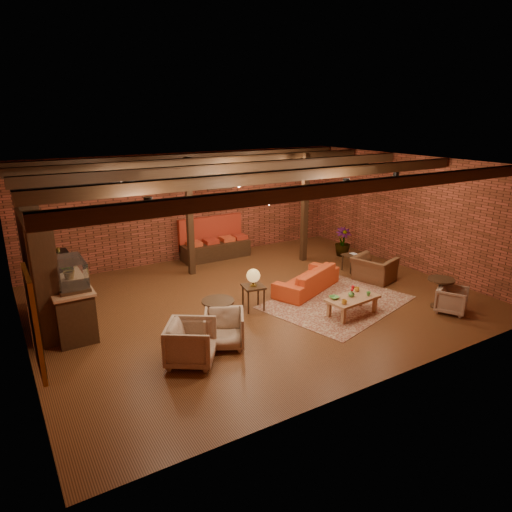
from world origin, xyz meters
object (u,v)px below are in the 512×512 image
side_table_book (352,256)px  plant_tall (345,214)px  sofa (307,279)px  side_table_lamp (253,279)px  round_table_left (218,310)px  armchair_right (374,265)px  armchair_a (191,341)px  coffee_table (352,299)px  armchair_far (452,299)px  armchair_b (224,327)px  round_table_right (440,288)px

side_table_book → plant_tall: 1.71m
sofa → side_table_lamp: side_table_lamp is taller
side_table_lamp → side_table_book: side_table_lamp is taller
round_table_left → armchair_right: size_ratio=0.68×
sofa → armchair_right: size_ratio=2.03×
side_table_book → armchair_a: bearing=-158.7°
side_table_lamp → plant_tall: plant_tall is taller
coffee_table → armchair_far: size_ratio=1.97×
armchair_far → plant_tall: plant_tall is taller
sofa → side_table_lamp: size_ratio=2.11×
round_table_left → armchair_a: bearing=-138.7°
side_table_book → armchair_far: bearing=-89.8°
sofa → armchair_right: armchair_right is taller
sofa → armchair_a: bearing=0.9°
armchair_a → armchair_b: 0.83m
armchair_b → armchair_right: armchair_right is taller
round_table_left → armchair_a: armchair_a is taller
armchair_a → plant_tall: plant_tall is taller
armchair_a → armchair_b: armchair_a is taller
armchair_far → armchair_a: bearing=141.3°
coffee_table → armchair_a: (-3.86, -0.06, 0.05)m
armchair_right → armchair_far: bearing=163.9°
armchair_right → round_table_right: 2.04m
sofa → round_table_left: bearing=-6.1°
round_table_left → round_table_right: (4.91, -1.51, -0.00)m
side_table_lamp → armchair_far: bearing=-32.9°
round_table_right → armchair_b: bearing=169.8°
armchair_b → plant_tall: (5.85, 3.28, 0.94)m
side_table_lamp → armchair_right: (3.70, -0.05, -0.30)m
armchair_b → side_table_book: 5.47m
armchair_b → armchair_far: (5.09, -1.24, -0.06)m
armchair_b → round_table_right: size_ratio=1.11×
armchair_b → plant_tall: plant_tall is taller
side_table_book → round_table_right: 2.95m
coffee_table → plant_tall: size_ratio=0.48×
round_table_left → armchair_right: bearing=6.3°
round_table_right → side_table_lamp: bearing=150.8°
coffee_table → round_table_right: bearing=-19.6°
sofa → armchair_a: (-3.88, -1.74, 0.12)m
plant_tall → round_table_left: bearing=-154.6°
round_table_right → side_table_book: bearing=90.2°
coffee_table → side_table_book: coffee_table is taller
sofa → side_table_book: size_ratio=4.09×
armchair_a → round_table_right: size_ratio=1.22×
side_table_book → round_table_right: round_table_right is taller
armchair_b → armchair_far: 5.24m
round_table_left → armchair_right: 4.90m
sofa → round_table_right: 3.13m
sofa → round_table_left: round_table_left is taller
sofa → coffee_table: (-0.03, -1.69, 0.07)m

